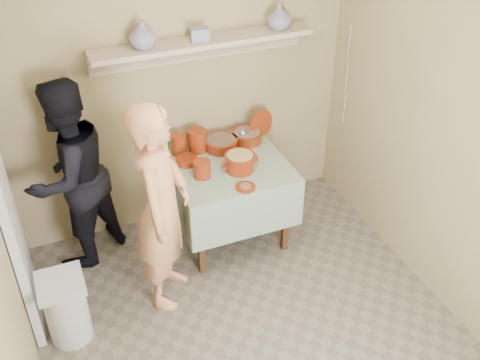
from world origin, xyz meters
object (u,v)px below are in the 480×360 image
person_cook (162,208)px  serving_table (227,175)px  person_helper (70,176)px  cazuela_rice (240,161)px  trash_bin (66,308)px

person_cook → serving_table: (0.70, 0.50, -0.20)m
person_helper → serving_table: bearing=134.7°
person_cook → person_helper: 0.90m
person_cook → cazuela_rice: size_ratio=5.10×
person_cook → person_helper: (-0.55, 0.71, -0.03)m
person_cook → trash_bin: (-0.80, -0.16, -0.56)m
person_cook → serving_table: person_cook is taller
person_helper → trash_bin: size_ratio=2.91×
cazuela_rice → serving_table: bearing=113.8°
person_helper → serving_table: 1.28m
person_cook → person_helper: size_ratio=1.03×
serving_table → trash_bin: bearing=-156.3°
cazuela_rice → trash_bin: size_ratio=0.59×
person_helper → trash_bin: bearing=38.8°
person_cook → trash_bin: bearing=129.8°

